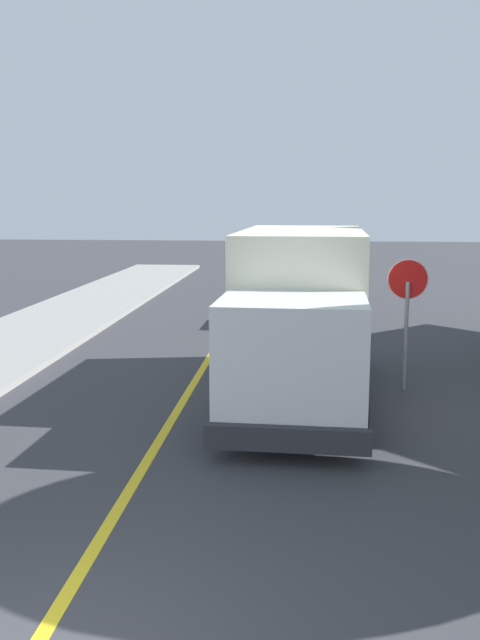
% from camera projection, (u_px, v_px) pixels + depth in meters
% --- Properties ---
extents(centre_line_yellow, '(0.16, 56.00, 0.01)m').
position_uv_depth(centre_line_yellow, '(199.00, 374.00, 15.21)').
color(centre_line_yellow, gold).
rests_on(centre_line_yellow, ground).
extents(box_truck, '(2.67, 7.26, 3.20)m').
position_uv_depth(box_truck, '(300.00, 306.00, 13.42)').
color(box_truck, '#F2EDCC').
rests_on(box_truck, ground).
extents(parked_car_near, '(1.81, 4.40, 1.67)m').
position_uv_depth(parked_car_near, '(298.00, 299.00, 21.09)').
color(parked_car_near, black).
rests_on(parked_car_near, ground).
extents(parked_car_mid, '(1.89, 4.44, 1.67)m').
position_uv_depth(parked_car_mid, '(312.00, 278.00, 26.95)').
color(parked_car_mid, '#4C564C').
rests_on(parked_car_mid, ground).
extents(parked_car_far, '(1.83, 4.41, 1.67)m').
position_uv_depth(parked_car_far, '(307.00, 263.00, 33.40)').
color(parked_car_far, '#B7B7BC').
rests_on(parked_car_far, ground).
extents(stop_sign, '(0.80, 0.10, 2.65)m').
position_uv_depth(stop_sign, '(407.00, 299.00, 13.70)').
color(stop_sign, gray).
rests_on(stop_sign, ground).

